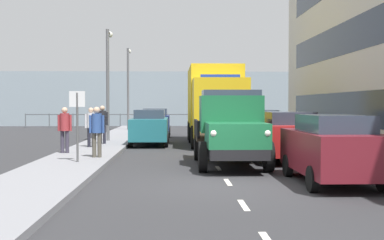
{
  "coord_description": "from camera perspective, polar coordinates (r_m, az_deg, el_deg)",
  "views": [
    {
      "loc": [
        1.34,
        12.43,
        1.98
      ],
      "look_at": [
        0.6,
        -9.68,
        1.3
      ],
      "focal_mm": 47.56,
      "sensor_mm": 36.0,
      "label": 1
    }
  ],
  "objects": [
    {
      "name": "pedestrian_couple_a",
      "position": [
        19.68,
        -14.09,
        -0.66
      ],
      "size": [
        0.53,
        0.34,
        1.72
      ],
      "color": "#383342",
      "rests_on": "sidewalk_right"
    },
    {
      "name": "pedestrian_strolling",
      "position": [
        22.21,
        -11.26,
        -0.42
      ],
      "size": [
        0.53,
        0.34,
        1.69
      ],
      "color": "black",
      "rests_on": "sidewalk_right"
    },
    {
      "name": "car_navy_oppositeside_1",
      "position": [
        31.74,
        -4.13,
        -0.2
      ],
      "size": [
        1.84,
        4.11,
        1.72
      ],
      "color": "navy",
      "rests_on": "ground_plane"
    },
    {
      "name": "seawall_railing",
      "position": [
        43.47,
        -0.16,
        0.36
      ],
      "size": [
        28.08,
        0.08,
        1.2
      ],
      "color": "#4C5156",
      "rests_on": "ground_plane"
    },
    {
      "name": "lorry_cargo_yellow",
      "position": [
        25.36,
        2.59,
        1.98
      ],
      "size": [
        2.58,
        8.2,
        3.87
      ],
      "color": "gold",
      "rests_on": "ground_plane"
    },
    {
      "name": "lamp_post_promenade",
      "position": [
        26.24,
        -9.38,
        5.19
      ],
      "size": [
        0.32,
        1.14,
        5.63
      ],
      "color": "#59595B",
      "rests_on": "sidewalk_right"
    },
    {
      "name": "sidewalk_left",
      "position": [
        24.22,
        12.53,
        -2.79
      ],
      "size": [
        2.37,
        41.31,
        0.15
      ],
      "primitive_type": "cube",
      "color": "gray",
      "rests_on": "ground_plane"
    },
    {
      "name": "car_red_kerbside_1",
      "position": [
        18.27,
        10.42,
        -1.66
      ],
      "size": [
        1.92,
        4.59,
        1.72
      ],
      "color": "#B21E1E",
      "rests_on": "ground_plane"
    },
    {
      "name": "sea_horizon",
      "position": [
        47.06,
        -0.3,
        2.39
      ],
      "size": [
        80.0,
        0.8,
        5.0
      ],
      "primitive_type": "cube",
      "color": "#84939E",
      "rests_on": "ground_plane"
    },
    {
      "name": "lamp_post_far",
      "position": [
        37.56,
        -7.16,
        4.41
      ],
      "size": [
        0.32,
        1.14,
        5.94
      ],
      "color": "#59595B",
      "rests_on": "sidewalk_right"
    },
    {
      "name": "pedestrian_in_dark_coat",
      "position": [
        24.0,
        -10.02,
        -0.13
      ],
      "size": [
        0.53,
        0.34,
        1.77
      ],
      "color": "black",
      "rests_on": "sidewalk_right"
    },
    {
      "name": "pedestrian_by_lamp",
      "position": [
        17.82,
        -10.63,
        -0.84
      ],
      "size": [
        0.53,
        0.34,
        1.74
      ],
      "color": "#4C473D",
      "rests_on": "sidewalk_right"
    },
    {
      "name": "car_maroon_kerbside_near",
      "position": [
        13.14,
        15.38,
        -3.03
      ],
      "size": [
        1.8,
        4.07,
        1.72
      ],
      "color": "maroon",
      "rests_on": "ground_plane"
    },
    {
      "name": "truck_vintage_green",
      "position": [
        16.14,
        4.37,
        -1.08
      ],
      "size": [
        2.17,
        5.64,
        2.43
      ],
      "color": "black",
      "rests_on": "ground_plane"
    },
    {
      "name": "ground_plane",
      "position": [
        23.5,
        1.35,
        -3.07
      ],
      "size": [
        80.0,
        80.0,
        0.0
      ],
      "primitive_type": "plane",
      "color": "#2D2D30"
    },
    {
      "name": "sidewalk_right",
      "position": [
        23.69,
        -10.08,
        -2.88
      ],
      "size": [
        2.37,
        41.31,
        0.15
      ],
      "primitive_type": "cube",
      "color": "gray",
      "rests_on": "ground_plane"
    },
    {
      "name": "street_sign",
      "position": [
        16.52,
        -12.74,
        0.69
      ],
      "size": [
        0.5,
        0.07,
        2.25
      ],
      "color": "#4C4C4C",
      "rests_on": "sidewalk_right"
    },
    {
      "name": "car_teal_oppositeside_0",
      "position": [
        24.82,
        -4.75,
        -0.75
      ],
      "size": [
        1.82,
        4.51,
        1.72
      ],
      "color": "#1E6670",
      "rests_on": "ground_plane"
    },
    {
      "name": "road_centreline_markings",
      "position": [
        22.53,
        1.5,
        -3.27
      ],
      "size": [
        0.12,
        36.06,
        0.01
      ],
      "color": "silver",
      "rests_on": "ground_plane"
    },
    {
      "name": "car_grey_kerbside_2",
      "position": [
        24.07,
        7.41,
        -0.83
      ],
      "size": [
        1.84,
        4.5,
        1.72
      ],
      "color": "slate",
      "rests_on": "ground_plane"
    }
  ]
}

